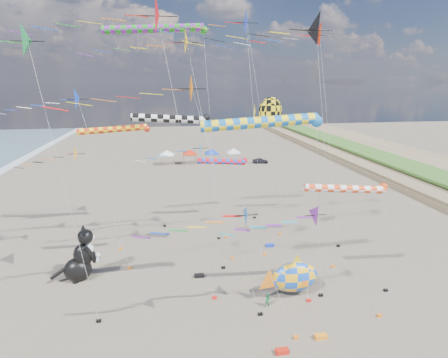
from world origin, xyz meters
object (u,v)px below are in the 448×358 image
fish_inflatable (294,277)px  person_adult (283,278)px  child_green (268,300)px  parked_car (260,161)px  child_blue (269,276)px  cat_inflatable (79,254)px

fish_inflatable → person_adult: fish_inflatable is taller
child_green → parked_car: 52.77m
person_adult → parked_car: size_ratio=0.47×
fish_inflatable → child_blue: bearing=116.3°
cat_inflatable → parked_car: size_ratio=1.44×
child_green → parked_car: size_ratio=0.35×
cat_inflatable → child_blue: cat_inflatable is taller
cat_inflatable → fish_inflatable: 19.50m
person_adult → child_green: (-2.14, -2.63, -0.23)m
cat_inflatable → fish_inflatable: (18.58, -5.88, -0.75)m
parked_car → child_green: bearing=176.8°
child_green → parked_car: child_green is taller
child_blue → parked_car: bearing=15.7°
cat_inflatable → child_blue: bearing=-24.7°
fish_inflatable → parked_car: size_ratio=1.53×
person_adult → child_green: 3.40m
fish_inflatable → child_green: bearing=-156.0°
fish_inflatable → child_green: (-2.54, -1.13, -1.21)m
child_blue → parked_car: parked_car is taller
fish_inflatable → person_adult: bearing=105.0°
cat_inflatable → person_adult: 18.78m
child_green → fish_inflatable: bearing=19.6°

